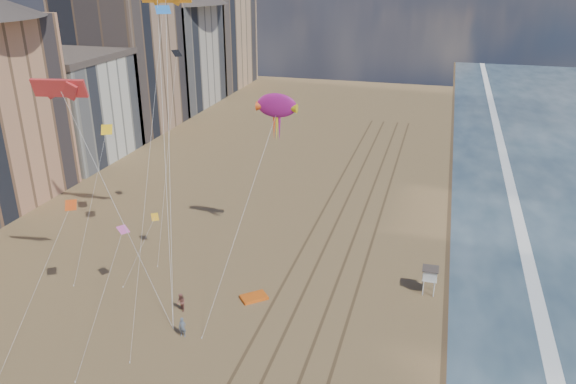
# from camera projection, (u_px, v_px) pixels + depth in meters

# --- Properties ---
(wet_sand) EXTENTS (260.00, 260.00, 0.00)m
(wet_sand) POSITION_uv_depth(u_px,v_px,m) (486.00, 241.00, 65.44)
(wet_sand) COLOR #42301E
(wet_sand) RESTS_ON ground
(foam) EXTENTS (260.00, 260.00, 0.00)m
(foam) POSITION_uv_depth(u_px,v_px,m) (524.00, 246.00, 64.38)
(foam) COLOR white
(foam) RESTS_ON ground
(tracks) EXTENTS (7.68, 120.00, 0.01)m
(tracks) POSITION_uv_depth(u_px,v_px,m) (330.00, 263.00, 60.66)
(tracks) COLOR brown
(tracks) RESTS_ON ground
(buildings) EXTENTS (34.72, 131.35, 29.00)m
(buildings) POSITION_uv_depth(u_px,v_px,m) (106.00, 63.00, 99.30)
(buildings) COLOR #C6B284
(buildings) RESTS_ON ground
(lifeguard_stand) EXTENTS (1.54, 1.54, 2.79)m
(lifeguard_stand) POSITION_uv_depth(u_px,v_px,m) (430.00, 274.00, 54.36)
(lifeguard_stand) COLOR silver
(lifeguard_stand) RESTS_ON ground
(grounded_kite) EXTENTS (2.89, 2.80, 0.28)m
(grounded_kite) POSITION_uv_depth(u_px,v_px,m) (254.00, 297.00, 54.23)
(grounded_kite) COLOR #EB5D13
(grounded_kite) RESTS_ON ground
(show_kite) EXTENTS (4.35, 9.05, 23.28)m
(show_kite) POSITION_uv_depth(u_px,v_px,m) (277.00, 106.00, 56.94)
(show_kite) COLOR #991772
(show_kite) RESTS_ON ground
(kite_flyer_a) EXTENTS (0.72, 0.52, 1.84)m
(kite_flyer_a) POSITION_uv_depth(u_px,v_px,m) (182.00, 327.00, 48.47)
(kite_flyer_a) COLOR slate
(kite_flyer_a) RESTS_ON ground
(kite_flyer_b) EXTENTS (1.14, 1.11, 1.85)m
(kite_flyer_b) POSITION_uv_depth(u_px,v_px,m) (181.00, 303.00, 51.98)
(kite_flyer_b) COLOR #8F5349
(kite_flyer_b) RESTS_ON ground
(small_kites) EXTENTS (15.00, 17.20, 23.18)m
(small_kites) POSITION_uv_depth(u_px,v_px,m) (130.00, 130.00, 53.90)
(small_kites) COLOR blue
(small_kites) RESTS_ON ground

